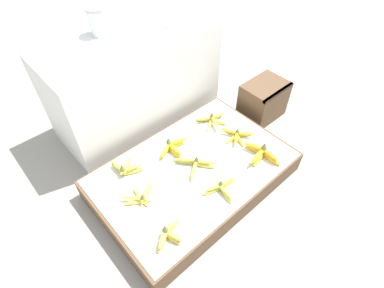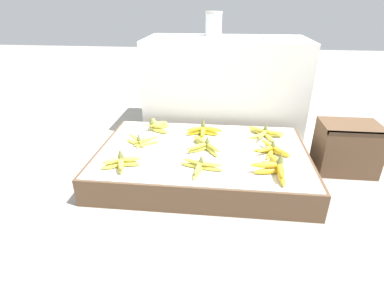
{
  "view_description": "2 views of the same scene",
  "coord_description": "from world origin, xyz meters",
  "px_view_note": "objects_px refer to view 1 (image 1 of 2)",
  "views": [
    {
      "loc": [
        -0.78,
        -0.86,
        1.6
      ],
      "look_at": [
        0.03,
        0.05,
        0.31
      ],
      "focal_mm": 28.0,
      "sensor_mm": 36.0,
      "label": 1
    },
    {
      "loc": [
        0.1,
        -1.54,
        0.95
      ],
      "look_at": [
        -0.06,
        0.0,
        0.19
      ],
      "focal_mm": 28.0,
      "sensor_mm": 36.0,
      "label": 2
    }
  ],
  "objects_px": {
    "banana_bunch_front_midright": "(262,153)",
    "glass_jar": "(98,21)",
    "banana_bunch_middle_left": "(141,197)",
    "banana_bunch_front_left": "(168,234)",
    "wooden_crate": "(263,100)",
    "banana_bunch_back_midright": "(212,119)",
    "foam_tray_white": "(176,19)",
    "banana_bunch_middle_midleft": "(195,164)",
    "banana_bunch_middle_midright": "(237,135)",
    "banana_bunch_back_midleft": "(172,147)",
    "banana_bunch_back_left": "(125,168)",
    "banana_bunch_front_midleft": "(222,187)"
  },
  "relations": [
    {
      "from": "banana_bunch_front_midright",
      "to": "glass_jar",
      "type": "bearing_deg",
      "value": 108.45
    },
    {
      "from": "banana_bunch_front_midright",
      "to": "banana_bunch_middle_left",
      "type": "distance_m",
      "value": 0.79
    },
    {
      "from": "banana_bunch_middle_left",
      "to": "glass_jar",
      "type": "bearing_deg",
      "value": 66.33
    },
    {
      "from": "banana_bunch_front_left",
      "to": "wooden_crate",
      "type": "bearing_deg",
      "value": 17.35
    },
    {
      "from": "banana_bunch_front_left",
      "to": "glass_jar",
      "type": "distance_m",
      "value": 1.35
    },
    {
      "from": "banana_bunch_middle_left",
      "to": "banana_bunch_back_midright",
      "type": "distance_m",
      "value": 0.77
    },
    {
      "from": "foam_tray_white",
      "to": "banana_bunch_middle_midleft",
      "type": "bearing_deg",
      "value": -123.38
    },
    {
      "from": "banana_bunch_middle_midright",
      "to": "banana_bunch_back_midleft",
      "type": "height_order",
      "value": "banana_bunch_back_midleft"
    },
    {
      "from": "banana_bunch_middle_midleft",
      "to": "glass_jar",
      "type": "xyz_separation_m",
      "value": [
        -0.0,
        0.89,
        0.59
      ]
    },
    {
      "from": "banana_bunch_front_left",
      "to": "banana_bunch_middle_midleft",
      "type": "relative_size",
      "value": 0.85
    },
    {
      "from": "banana_bunch_back_midleft",
      "to": "foam_tray_white",
      "type": "height_order",
      "value": "foam_tray_white"
    },
    {
      "from": "banana_bunch_middle_midright",
      "to": "banana_bunch_back_left",
      "type": "bearing_deg",
      "value": 160.3
    },
    {
      "from": "wooden_crate",
      "to": "banana_bunch_front_left",
      "type": "distance_m",
      "value": 1.31
    },
    {
      "from": "glass_jar",
      "to": "banana_bunch_middle_midleft",
      "type": "bearing_deg",
      "value": -89.92
    },
    {
      "from": "banana_bunch_front_midleft",
      "to": "foam_tray_white",
      "type": "xyz_separation_m",
      "value": [
        0.48,
        0.96,
        0.51
      ]
    },
    {
      "from": "wooden_crate",
      "to": "banana_bunch_back_midright",
      "type": "xyz_separation_m",
      "value": [
        -0.48,
        0.08,
        0.03
      ]
    },
    {
      "from": "banana_bunch_middle_midright",
      "to": "foam_tray_white",
      "type": "xyz_separation_m",
      "value": [
        0.1,
        0.73,
        0.52
      ]
    },
    {
      "from": "banana_bunch_back_midright",
      "to": "banana_bunch_back_left",
      "type": "bearing_deg",
      "value": 176.92
    },
    {
      "from": "banana_bunch_front_midright",
      "to": "banana_bunch_middle_midleft",
      "type": "bearing_deg",
      "value": 149.34
    },
    {
      "from": "banana_bunch_middle_midright",
      "to": "banana_bunch_back_left",
      "type": "height_order",
      "value": "banana_bunch_back_left"
    },
    {
      "from": "wooden_crate",
      "to": "banana_bunch_front_left",
      "type": "bearing_deg",
      "value": -162.65
    },
    {
      "from": "banana_bunch_back_midleft",
      "to": "banana_bunch_back_midright",
      "type": "distance_m",
      "value": 0.39
    },
    {
      "from": "banana_bunch_front_midleft",
      "to": "banana_bunch_front_left",
      "type": "bearing_deg",
      "value": -177.12
    },
    {
      "from": "banana_bunch_front_midright",
      "to": "foam_tray_white",
      "type": "height_order",
      "value": "foam_tray_white"
    },
    {
      "from": "banana_bunch_back_left",
      "to": "banana_bunch_back_midleft",
      "type": "distance_m",
      "value": 0.32
    },
    {
      "from": "banana_bunch_front_midleft",
      "to": "banana_bunch_middle_midright",
      "type": "distance_m",
      "value": 0.45
    },
    {
      "from": "foam_tray_white",
      "to": "banana_bunch_back_midright",
      "type": "bearing_deg",
      "value": -102.58
    },
    {
      "from": "banana_bunch_front_midleft",
      "to": "banana_bunch_back_midleft",
      "type": "height_order",
      "value": "banana_bunch_back_midleft"
    },
    {
      "from": "banana_bunch_front_left",
      "to": "banana_bunch_middle_midleft",
      "type": "bearing_deg",
      "value": 31.62
    },
    {
      "from": "banana_bunch_front_midleft",
      "to": "banana_bunch_back_midright",
      "type": "relative_size",
      "value": 0.98
    },
    {
      "from": "banana_bunch_back_left",
      "to": "glass_jar",
      "type": "bearing_deg",
      "value": 62.41
    },
    {
      "from": "banana_bunch_middle_left",
      "to": "banana_bunch_back_left",
      "type": "xyz_separation_m",
      "value": [
        0.05,
        0.23,
        0.01
      ]
    },
    {
      "from": "banana_bunch_middle_left",
      "to": "banana_bunch_back_midright",
      "type": "relative_size",
      "value": 0.92
    },
    {
      "from": "banana_bunch_front_midleft",
      "to": "banana_bunch_middle_midright",
      "type": "bearing_deg",
      "value": 31.23
    },
    {
      "from": "banana_bunch_back_left",
      "to": "banana_bunch_back_midright",
      "type": "height_order",
      "value": "banana_bunch_back_left"
    },
    {
      "from": "banana_bunch_middle_midright",
      "to": "banana_bunch_back_midleft",
      "type": "relative_size",
      "value": 0.95
    },
    {
      "from": "wooden_crate",
      "to": "banana_bunch_middle_midright",
      "type": "xyz_separation_m",
      "value": [
        -0.46,
        -0.14,
        0.03
      ]
    },
    {
      "from": "banana_bunch_front_midright",
      "to": "banana_bunch_middle_midright",
      "type": "bearing_deg",
      "value": 86.79
    },
    {
      "from": "banana_bunch_front_left",
      "to": "banana_bunch_back_left",
      "type": "height_order",
      "value": "same"
    },
    {
      "from": "banana_bunch_middle_midright",
      "to": "glass_jar",
      "type": "xyz_separation_m",
      "value": [
        -0.38,
        0.89,
        0.59
      ]
    },
    {
      "from": "wooden_crate",
      "to": "banana_bunch_front_midleft",
      "type": "relative_size",
      "value": 1.45
    },
    {
      "from": "banana_bunch_front_midleft",
      "to": "banana_bunch_middle_midright",
      "type": "relative_size",
      "value": 1.0
    },
    {
      "from": "wooden_crate",
      "to": "banana_bunch_middle_midleft",
      "type": "height_order",
      "value": "wooden_crate"
    },
    {
      "from": "banana_bunch_middle_midright",
      "to": "banana_bunch_back_left",
      "type": "distance_m",
      "value": 0.76
    },
    {
      "from": "banana_bunch_middle_midleft",
      "to": "banana_bunch_back_midleft",
      "type": "distance_m",
      "value": 0.2
    },
    {
      "from": "banana_bunch_back_midright",
      "to": "foam_tray_white",
      "type": "distance_m",
      "value": 0.73
    },
    {
      "from": "wooden_crate",
      "to": "banana_bunch_front_left",
      "type": "height_order",
      "value": "wooden_crate"
    },
    {
      "from": "banana_bunch_back_left",
      "to": "glass_jar",
      "type": "distance_m",
      "value": 0.93
    },
    {
      "from": "banana_bunch_back_left",
      "to": "banana_bunch_middle_midright",
      "type": "bearing_deg",
      "value": -19.7
    },
    {
      "from": "wooden_crate",
      "to": "banana_bunch_middle_midleft",
      "type": "xyz_separation_m",
      "value": [
        -0.84,
        -0.14,
        0.04
      ]
    }
  ]
}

